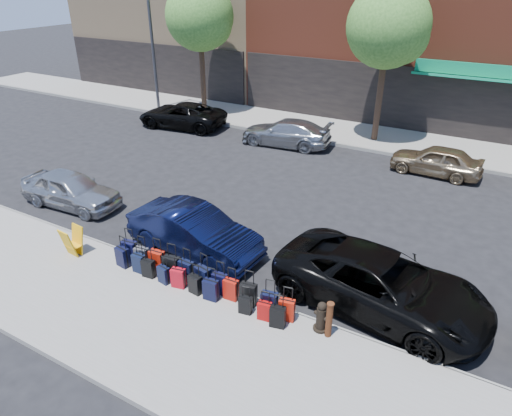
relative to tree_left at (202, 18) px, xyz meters
The scene contains 38 objects.
ground 14.72m from the tree_left, 43.94° to the right, with size 120.00×120.00×0.00m, color black.
sidewalk_near 19.54m from the tree_left, 58.36° to the right, with size 60.00×4.00×0.15m, color gray.
sidewalk_far 11.22m from the tree_left, ahead, with size 60.00×4.00×0.15m, color gray.
curb_near 17.92m from the tree_left, 54.81° to the right, with size 60.00×0.08×0.15m, color gray.
curb_far 11.31m from the tree_left, ahead, with size 60.00×0.08×0.15m, color gray.
tree_left is the anchor object (origin of this frame).
tree_center 10.50m from the tree_left, ahead, with size 3.80×3.80×7.27m.
streetlight 3.11m from the tree_left, 166.61° to the right, with size 2.59×0.18×8.00m.
suitcase_front_0 16.80m from the tree_left, 62.96° to the right, with size 0.47×0.30×1.06m.
suitcase_front_1 17.03m from the tree_left, 61.48° to the right, with size 0.42×0.27×0.96m.
suitcase_front_2 17.25m from the tree_left, 59.78° to the right, with size 0.44×0.26×1.03m.
suitcase_front_3 17.55m from the tree_left, 58.21° to the right, with size 0.46×0.30×1.05m.
suitcase_front_4 17.74m from the tree_left, 56.80° to the right, with size 0.42×0.25×1.00m.
suitcase_front_5 18.11m from the tree_left, 55.27° to the right, with size 0.48×0.32×1.06m.
suitcase_front_6 18.34m from the tree_left, 53.84° to the right, with size 0.40×0.24×0.95m.
suitcase_front_7 18.61m from the tree_left, 52.96° to the right, with size 0.39×0.22×0.93m.
suitcase_front_8 18.88m from the tree_left, 51.64° to the right, with size 0.43×0.27×1.00m.
suitcase_front_9 19.30m from the tree_left, 50.22° to the right, with size 0.44×0.29×0.98m.
suitcase_front_10 19.60m from the tree_left, 49.08° to the right, with size 0.42×0.28×0.93m.
suitcase_back_0 17.05m from the tree_left, 63.44° to the right, with size 0.43×0.29×0.96m.
suitcase_back_1 17.31m from the tree_left, 61.52° to the right, with size 0.38×0.23×0.90m.
suitcase_back_2 17.53m from the tree_left, 60.46° to the right, with size 0.38×0.25×0.85m.
suitcase_back_3 17.81m from the tree_left, 58.87° to the right, with size 0.37×0.25×0.81m.
suitcase_back_4 18.00m from the tree_left, 57.47° to the right, with size 0.41×0.28×0.89m.
suitcase_back_5 18.29m from the tree_left, 55.94° to the right, with size 0.38×0.25×0.85m.
suitcase_back_6 18.57m from the tree_left, 54.61° to the right, with size 0.41×0.26×0.93m.
suitcase_back_8 19.21m from the tree_left, 52.02° to the right, with size 0.34×0.23×0.76m.
suitcase_back_9 19.50m from the tree_left, 50.69° to the right, with size 0.36×0.24×0.79m.
suitcase_back_10 19.79m from the tree_left, 49.91° to the right, with size 0.40×0.28×0.88m.
fire_hydrant 20.08m from the tree_left, 47.01° to the right, with size 0.41×0.36×0.80m.
bollard 20.28m from the tree_left, 46.75° to the right, with size 0.18×0.18×0.95m.
display_rack 16.59m from the tree_left, 69.45° to the right, with size 0.55×0.59×0.89m.
car_near_0 13.60m from the tree_left, 77.79° to the right, with size 1.56×3.88×1.32m, color #B5B7BD.
car_near_1 16.04m from the tree_left, 56.30° to the right, with size 1.52×4.35×1.43m, color #0B1133.
car_near_2 19.54m from the tree_left, 41.58° to the right, with size 2.51×5.45×1.51m, color black.
car_far_0 5.51m from the tree_left, 83.34° to the right, with size 2.25×4.87×1.35m, color black.
car_far_1 8.59m from the tree_left, 21.65° to the right, with size 1.82×4.46×1.30m, color #B0B2B7.
car_far_2 14.87m from the tree_left, 11.47° to the right, with size 1.50×3.72×1.27m, color #9C835F.
Camera 1 is at (6.17, -12.74, 7.76)m, focal length 32.00 mm.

